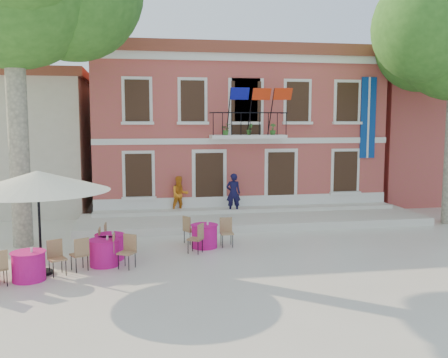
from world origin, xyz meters
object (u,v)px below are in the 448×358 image
pedestrian_orange (180,194)px  cafe_table_4 (204,235)px  cafe_table_1 (104,251)px  patio_umbrella (38,181)px  cafe_table_3 (110,246)px  pedestrian_navy (233,193)px  cafe_table_0 (29,265)px

pedestrian_orange → cafe_table_4: size_ratio=0.83×
cafe_table_1 → cafe_table_4: 3.50m
cafe_table_1 → cafe_table_4: (3.12, 1.57, 0.00)m
patio_umbrella → cafe_table_4: size_ratio=2.04×
cafe_table_1 → cafe_table_3: 0.67m
patio_umbrella → cafe_table_1: size_ratio=2.04×
pedestrian_navy → cafe_table_3: (-4.83, -5.36, -0.72)m
pedestrian_navy → cafe_table_0: size_ratio=0.88×
pedestrian_orange → cafe_table_0: bearing=-131.3°
cafe_table_0 → cafe_table_3: (1.98, 1.71, 0.00)m
patio_umbrella → cafe_table_1: patio_umbrella is taller
pedestrian_orange → cafe_table_0: pedestrian_orange is taller
cafe_table_3 → pedestrian_navy: bearing=48.0°
cafe_table_4 → cafe_table_1: bearing=-153.3°
cafe_table_0 → cafe_table_4: bearing=27.8°
cafe_table_0 → cafe_table_3: 2.62m
patio_umbrella → pedestrian_navy: (6.60, 6.54, -1.41)m
pedestrian_orange → cafe_table_4: bearing=-95.1°
pedestrian_navy → cafe_table_4: pedestrian_navy is taller
cafe_table_1 → cafe_table_3: size_ratio=0.97×
patio_umbrella → cafe_table_4: bearing=23.7°
pedestrian_navy → cafe_table_0: pedestrian_navy is taller
cafe_table_3 → cafe_table_4: 3.14m
pedestrian_orange → cafe_table_1: size_ratio=0.83×
patio_umbrella → cafe_table_4: (4.77, 2.09, -2.12)m
pedestrian_navy → cafe_table_1: 7.82m
cafe_table_1 → cafe_table_4: same height
pedestrian_navy → patio_umbrella: bearing=48.0°
patio_umbrella → cafe_table_4: patio_umbrella is taller
pedestrian_orange → cafe_table_3: size_ratio=0.80×
pedestrian_navy → pedestrian_orange: 2.26m
pedestrian_navy → cafe_table_1: bearing=53.8°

